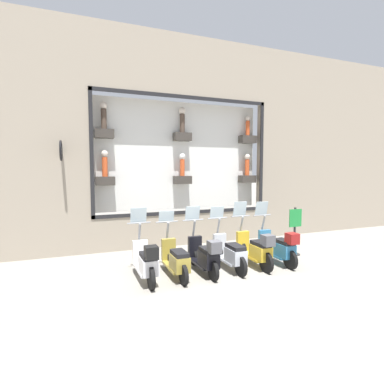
% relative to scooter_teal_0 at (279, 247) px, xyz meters
% --- Properties ---
extents(ground_plane, '(120.00, 120.00, 0.00)m').
position_rel_scooter_teal_0_xyz_m(ground_plane, '(-0.47, 1.73, -0.48)').
color(ground_plane, gray).
extents(building_facade, '(1.22, 36.00, 7.18)m').
position_rel_scooter_teal_0_xyz_m(building_facade, '(3.13, 1.73, 3.16)').
color(building_facade, gray).
rests_on(building_facade, ground_plane).
extents(scooter_teal_0, '(1.80, 0.61, 1.68)m').
position_rel_scooter_teal_0_xyz_m(scooter_teal_0, '(0.00, 0.00, 0.00)').
color(scooter_teal_0, black).
rests_on(scooter_teal_0, ground_plane).
extents(scooter_yellow_1, '(1.81, 0.61, 1.71)m').
position_rel_scooter_teal_0_xyz_m(scooter_yellow_1, '(0.01, 0.75, 0.01)').
color(scooter_yellow_1, black).
rests_on(scooter_yellow_1, ground_plane).
extents(scooter_silver_2, '(1.80, 0.60, 1.59)m').
position_rel_scooter_teal_0_xyz_m(scooter_silver_2, '(0.06, 1.51, -0.04)').
color(scooter_silver_2, black).
rests_on(scooter_silver_2, ground_plane).
extents(scooter_black_3, '(1.80, 0.60, 1.64)m').
position_rel_scooter_teal_0_xyz_m(scooter_black_3, '(-0.00, 2.26, -0.01)').
color(scooter_black_3, black).
rests_on(scooter_black_3, ground_plane).
extents(scooter_olive_4, '(1.80, 0.60, 1.54)m').
position_rel_scooter_teal_0_xyz_m(scooter_olive_4, '(0.05, 3.01, -0.05)').
color(scooter_olive_4, black).
rests_on(scooter_olive_4, ground_plane).
extents(scooter_white_5, '(1.81, 0.61, 1.66)m').
position_rel_scooter_teal_0_xyz_m(scooter_white_5, '(0.00, 3.77, 0.00)').
color(scooter_white_5, black).
rests_on(scooter_white_5, ground_plane).
extents(shop_sign_post, '(0.36, 0.45, 1.48)m').
position_rel_scooter_teal_0_xyz_m(shop_sign_post, '(0.59, -1.03, 0.31)').
color(shop_sign_post, '#232326').
rests_on(shop_sign_post, ground_plane).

